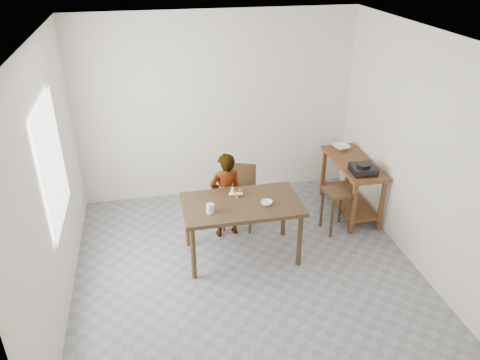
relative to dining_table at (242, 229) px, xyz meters
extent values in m
cube|color=gray|center=(0.00, -0.30, -0.40)|extent=(4.00, 4.00, 0.04)
cube|color=white|center=(0.00, -0.30, 2.35)|extent=(4.00, 4.00, 0.04)
cube|color=white|center=(0.00, 1.72, 0.98)|extent=(4.00, 0.04, 2.70)
cube|color=white|center=(0.00, -2.32, 0.98)|extent=(4.00, 0.04, 2.70)
cube|color=white|center=(-2.02, -0.30, 0.98)|extent=(0.04, 4.00, 2.70)
cube|color=white|center=(2.02, -0.30, 0.98)|extent=(0.04, 4.00, 2.70)
cube|color=white|center=(-1.97, -0.10, 1.12)|extent=(0.02, 1.10, 1.30)
imported|color=white|center=(-0.11, 0.50, 0.21)|extent=(0.47, 0.35, 1.17)
cylinder|color=silver|center=(-0.40, -0.15, 0.43)|extent=(0.12, 0.12, 0.11)
imported|color=white|center=(0.28, -0.10, 0.40)|extent=(0.16, 0.16, 0.04)
imported|color=white|center=(1.71, 1.12, 0.45)|extent=(0.27, 0.27, 0.06)
cube|color=black|center=(1.68, 0.34, 0.48)|extent=(0.32, 0.32, 0.10)
camera|label=1|loc=(-0.99, -4.64, 3.17)|focal=35.00mm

